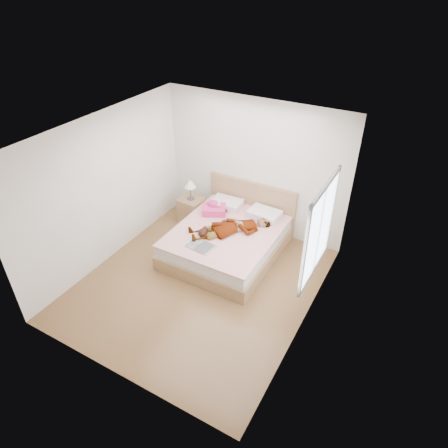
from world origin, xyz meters
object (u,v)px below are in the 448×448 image
Objects in this scene: phone at (218,204)px; plush_toy at (203,232)px; towel at (214,208)px; magazine at (200,246)px; woman at (232,225)px; bed at (229,238)px; nightstand at (192,209)px; coffee_mug at (219,231)px.

plush_toy is at bearing -126.21° from phone.
towel is 1.06× the size of magazine.
bed reaches higher than woman.
magazine is at bearing -65.74° from woman.
woman reaches higher than plush_toy.
plush_toy is at bearing -125.14° from bed.
magazine is 0.51× the size of nightstand.
plush_toy reaches higher than coffee_mug.
nightstand is at bearing 125.81° from phone.
nightstand reaches higher than magazine.
nightstand is (-0.62, 0.14, -0.27)m from towel.
woman is at bearing -30.70° from bed.
plush_toy is (-0.13, 0.31, 0.06)m from magazine.
woman is 1.53× the size of nightstand.
phone reaches higher than magazine.
plush_toy is at bearing -46.55° from nightstand.
magazine is at bearing -100.86° from coffee_mug.
nightstand reaches higher than towel.
woman is at bearing -84.63° from phone.
bed reaches higher than phone.
nightstand reaches higher than phone.
bed is 1.20m from nightstand.
phone is 0.20× the size of magazine.
bed is at bearing -32.36° from towel.
plush_toy is (-0.29, -0.41, 0.30)m from bed.
bed is 3.87× the size of towel.
plush_toy is (-0.22, -0.18, 0.02)m from coffee_mug.
woman is 14.88× the size of phone.
magazine is (0.33, -1.04, -0.08)m from towel.
bed is at bearing -85.94° from phone.
phone is 0.19× the size of towel.
phone reaches higher than plush_toy.
coffee_mug is 1.27m from nightstand.
phone reaches higher than coffee_mug.
nightstand is at bearing 146.54° from coffee_mug.
towel is at bearing 127.73° from coffee_mug.
phone is 0.70m from bed.
nightstand is at bearing 128.77° from magazine.
plush_toy is at bearing -74.29° from towel.
coffee_mug is 0.13× the size of nightstand.
coffee_mug is (0.35, -0.59, -0.14)m from phone.
magazine is 2.10× the size of plush_toy.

